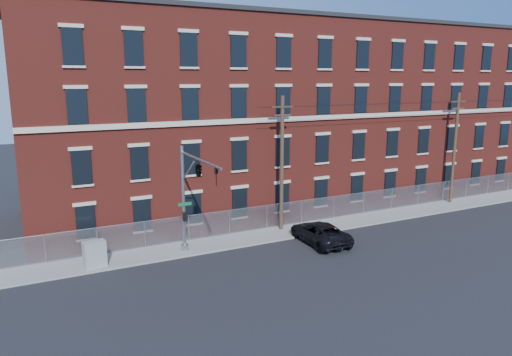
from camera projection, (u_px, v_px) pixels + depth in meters
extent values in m
plane|color=black|center=(297.00, 259.00, 30.61)|extent=(140.00, 140.00, 0.00)
cube|color=gray|center=(388.00, 215.00, 40.26)|extent=(65.00, 3.00, 0.12)
cube|color=maroon|center=(328.00, 113.00, 46.51)|extent=(55.00, 14.00, 16.00)
cube|color=black|center=(331.00, 26.00, 44.85)|extent=(55.30, 14.30, 0.30)
cube|color=#B8AE99|center=(378.00, 115.00, 40.26)|extent=(55.00, 0.18, 0.35)
cube|color=black|center=(86.00, 222.00, 31.00)|extent=(1.20, 0.10, 2.20)
cube|color=black|center=(82.00, 168.00, 30.27)|extent=(1.20, 0.10, 2.20)
cube|color=black|center=(77.00, 107.00, 29.49)|extent=(1.20, 0.10, 2.20)
cube|color=black|center=(72.00, 47.00, 28.76)|extent=(1.20, 0.10, 2.20)
cube|color=black|center=(142.00, 215.00, 32.62)|extent=(1.20, 0.10, 2.20)
cube|color=black|center=(140.00, 163.00, 31.88)|extent=(1.20, 0.10, 2.20)
cube|color=black|center=(137.00, 106.00, 31.11)|extent=(1.20, 0.10, 2.20)
cube|color=black|center=(134.00, 48.00, 30.38)|extent=(1.20, 0.10, 2.20)
cube|color=black|center=(193.00, 209.00, 34.24)|extent=(1.20, 0.10, 2.20)
cube|color=black|center=(192.00, 159.00, 33.50)|extent=(1.20, 0.10, 2.20)
cube|color=black|center=(190.00, 104.00, 32.73)|extent=(1.20, 0.10, 2.20)
cube|color=black|center=(189.00, 50.00, 32.00)|extent=(1.20, 0.10, 2.20)
cube|color=black|center=(240.00, 203.00, 35.85)|extent=(1.20, 0.10, 2.20)
cube|color=black|center=(239.00, 155.00, 35.12)|extent=(1.20, 0.10, 2.20)
cube|color=black|center=(239.00, 103.00, 34.35)|extent=(1.20, 0.10, 2.20)
cube|color=black|center=(239.00, 51.00, 33.61)|extent=(1.20, 0.10, 2.20)
cube|color=black|center=(282.00, 197.00, 37.47)|extent=(1.20, 0.10, 2.20)
cube|color=black|center=(283.00, 152.00, 36.74)|extent=(1.20, 0.10, 2.20)
cube|color=black|center=(283.00, 102.00, 35.97)|extent=(1.20, 0.10, 2.20)
cube|color=black|center=(284.00, 52.00, 35.23)|extent=(1.20, 0.10, 2.20)
cube|color=black|center=(321.00, 192.00, 39.09)|extent=(1.20, 0.10, 2.20)
cube|color=black|center=(322.00, 149.00, 38.36)|extent=(1.20, 0.10, 2.20)
cube|color=black|center=(324.00, 101.00, 37.58)|extent=(1.20, 0.10, 2.20)
cube|color=black|center=(325.00, 54.00, 36.85)|extent=(1.20, 0.10, 2.20)
cube|color=black|center=(357.00, 188.00, 40.71)|extent=(1.20, 0.10, 2.20)
cube|color=black|center=(359.00, 146.00, 39.98)|extent=(1.20, 0.10, 2.20)
cube|color=black|center=(361.00, 100.00, 39.20)|extent=(1.20, 0.10, 2.20)
cube|color=black|center=(363.00, 55.00, 38.47)|extent=(1.20, 0.10, 2.20)
cube|color=black|center=(390.00, 184.00, 42.33)|extent=(1.20, 0.10, 2.20)
cube|color=black|center=(392.00, 143.00, 41.60)|extent=(1.20, 0.10, 2.20)
cube|color=black|center=(395.00, 99.00, 40.82)|extent=(1.20, 0.10, 2.20)
cube|color=black|center=(397.00, 56.00, 40.09)|extent=(1.20, 0.10, 2.20)
cube|color=black|center=(421.00, 180.00, 43.95)|extent=(1.20, 0.10, 2.20)
cube|color=black|center=(423.00, 141.00, 43.21)|extent=(1.20, 0.10, 2.20)
cube|color=black|center=(427.00, 98.00, 42.44)|extent=(1.20, 0.10, 2.20)
cube|color=black|center=(430.00, 57.00, 41.71)|extent=(1.20, 0.10, 2.20)
cube|color=black|center=(449.00, 176.00, 45.57)|extent=(1.20, 0.10, 2.20)
cube|color=black|center=(452.00, 139.00, 44.83)|extent=(1.20, 0.10, 2.20)
cube|color=black|center=(456.00, 98.00, 44.06)|extent=(1.20, 0.10, 2.20)
cube|color=black|center=(459.00, 57.00, 43.32)|extent=(1.20, 0.10, 2.20)
cube|color=black|center=(476.00, 173.00, 47.18)|extent=(1.20, 0.10, 2.20)
cube|color=black|center=(479.00, 137.00, 46.45)|extent=(1.20, 0.10, 2.20)
cube|color=black|center=(483.00, 97.00, 45.68)|extent=(1.20, 0.10, 2.20)
cube|color=black|center=(487.00, 58.00, 44.94)|extent=(1.20, 0.10, 2.20)
cube|color=black|center=(500.00, 170.00, 48.80)|extent=(1.20, 0.10, 2.20)
cube|color=black|center=(504.00, 135.00, 48.07)|extent=(1.20, 0.10, 2.20)
cube|color=black|center=(508.00, 96.00, 47.30)|extent=(1.20, 0.10, 2.20)
cube|color=black|center=(512.00, 59.00, 46.56)|extent=(1.20, 0.10, 2.20)
cube|color=#A5A8AD|center=(378.00, 201.00, 41.20)|extent=(59.00, 0.02, 1.80)
cylinder|color=#9EA0A5|center=(379.00, 190.00, 41.02)|extent=(59.00, 0.04, 0.04)
cylinder|color=#9EA0A5|center=(45.00, 249.00, 29.55)|extent=(0.06, 0.06, 1.85)
cylinder|color=#9EA0A5|center=(97.00, 241.00, 30.92)|extent=(0.06, 0.06, 1.85)
cylinder|color=#9EA0A5|center=(145.00, 234.00, 32.29)|extent=(0.06, 0.06, 1.85)
cylinder|color=#9EA0A5|center=(189.00, 228.00, 33.66)|extent=(0.06, 0.06, 1.85)
cylinder|color=#9EA0A5|center=(229.00, 222.00, 35.03)|extent=(0.06, 0.06, 1.85)
cylinder|color=#9EA0A5|center=(267.00, 217.00, 36.40)|extent=(0.06, 0.06, 1.85)
cylinder|color=#9EA0A5|center=(301.00, 212.00, 37.77)|extent=(0.06, 0.06, 1.85)
cylinder|color=#9EA0A5|center=(334.00, 207.00, 39.14)|extent=(0.06, 0.06, 1.85)
cylinder|color=#9EA0A5|center=(364.00, 203.00, 40.51)|extent=(0.06, 0.06, 1.85)
cylinder|color=#9EA0A5|center=(392.00, 199.00, 41.89)|extent=(0.06, 0.06, 1.85)
cylinder|color=#9EA0A5|center=(418.00, 195.00, 43.26)|extent=(0.06, 0.06, 1.85)
cylinder|color=#9EA0A5|center=(443.00, 191.00, 44.63)|extent=(0.06, 0.06, 1.85)
cylinder|color=#9EA0A5|center=(466.00, 188.00, 46.00)|extent=(0.06, 0.06, 1.85)
cylinder|color=#9EA0A5|center=(488.00, 185.00, 47.37)|extent=(0.06, 0.06, 1.85)
cylinder|color=#9EA0A5|center=(509.00, 182.00, 48.74)|extent=(0.06, 0.06, 1.85)
cylinder|color=#9EA0A5|center=(183.00, 199.00, 31.15)|extent=(0.22, 0.22, 7.00)
cylinder|color=#9EA0A5|center=(185.00, 247.00, 31.82)|extent=(0.50, 0.50, 0.40)
cylinder|color=#9EA0A5|center=(200.00, 160.00, 27.68)|extent=(0.14, 6.50, 0.14)
cylinder|color=#9EA0A5|center=(188.00, 171.00, 29.68)|extent=(0.08, 2.18, 1.56)
cube|color=#0C592D|center=(185.00, 204.00, 31.10)|extent=(0.90, 0.03, 0.22)
cube|color=black|center=(185.00, 216.00, 31.16)|extent=(0.25, 0.25, 0.60)
imported|color=black|center=(216.00, 177.00, 25.56)|extent=(0.16, 0.20, 1.00)
imported|color=black|center=(198.00, 168.00, 28.01)|extent=(0.53, 2.48, 1.00)
cylinder|color=#432F21|center=(282.00, 164.00, 35.34)|extent=(0.28, 0.28, 10.00)
cube|color=#432F21|center=(282.00, 107.00, 34.48)|extent=(1.80, 0.12, 0.12)
cube|color=#432F21|center=(282.00, 115.00, 34.61)|extent=(1.40, 0.12, 0.12)
cylinder|color=#432F21|center=(454.00, 148.00, 43.28)|extent=(0.28, 0.28, 10.00)
cube|color=#432F21|center=(458.00, 102.00, 42.43)|extent=(1.80, 0.12, 0.12)
cube|color=#432F21|center=(458.00, 108.00, 42.55)|extent=(1.40, 0.12, 0.12)
cylinder|color=black|center=(461.00, 102.00, 42.17)|extent=(40.00, 0.02, 0.02)
cylinder|color=black|center=(456.00, 101.00, 42.69)|extent=(40.00, 0.02, 0.02)
cylinder|color=black|center=(458.00, 108.00, 42.55)|extent=(40.00, 0.02, 0.02)
imported|color=black|center=(320.00, 233.00, 33.53)|extent=(2.68, 5.41, 1.47)
cube|color=gray|center=(95.00, 254.00, 28.89)|extent=(1.38, 0.84, 1.62)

